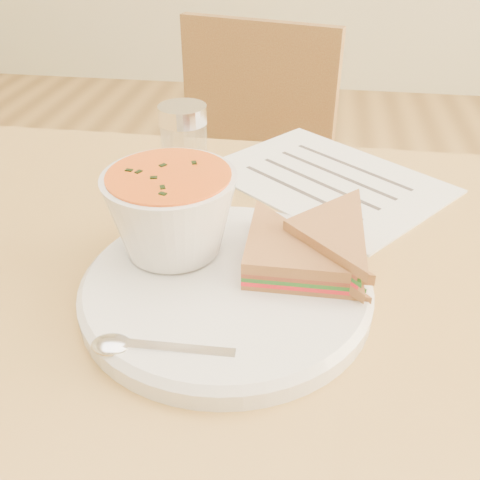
% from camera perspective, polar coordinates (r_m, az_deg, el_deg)
% --- Properties ---
extents(chair_far, '(0.45, 0.45, 0.83)m').
position_cam_1_polar(chair_far, '(1.24, -1.18, 1.73)').
color(chair_far, brown).
rests_on(chair_far, floor).
extents(plate, '(0.30, 0.30, 0.02)m').
position_cam_1_polar(plate, '(0.50, -1.48, -5.18)').
color(plate, white).
rests_on(plate, dining_table).
extents(soup_bowl, '(0.15, 0.15, 0.09)m').
position_cam_1_polar(soup_bowl, '(0.51, -7.27, 2.49)').
color(soup_bowl, white).
rests_on(soup_bowl, plate).
extents(sandwich_half_a, '(0.11, 0.11, 0.03)m').
position_cam_1_polar(sandwich_half_a, '(0.47, 0.09, -4.29)').
color(sandwich_half_a, '#9A6136').
rests_on(sandwich_half_a, plate).
extents(sandwich_half_b, '(0.15, 0.15, 0.03)m').
position_cam_1_polar(sandwich_half_b, '(0.51, 4.57, 0.56)').
color(sandwich_half_b, '#9A6136').
rests_on(sandwich_half_b, plate).
extents(spoon, '(0.17, 0.04, 0.01)m').
position_cam_1_polar(spoon, '(0.43, -7.23, -11.48)').
color(spoon, silver).
rests_on(spoon, plate).
extents(paper_menu, '(0.35, 0.34, 0.00)m').
position_cam_1_polar(paper_menu, '(0.71, 9.24, 6.41)').
color(paper_menu, white).
rests_on(paper_menu, dining_table).
extents(condiment_shaker, '(0.06, 0.06, 0.11)m').
position_cam_1_polar(condiment_shaker, '(0.67, -5.94, 9.81)').
color(condiment_shaker, silver).
rests_on(condiment_shaker, dining_table).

